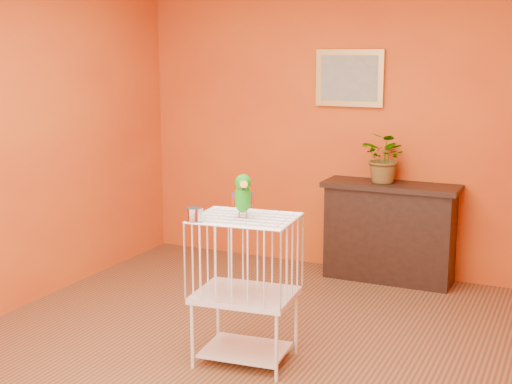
% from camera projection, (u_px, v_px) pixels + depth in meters
% --- Properties ---
extents(ground, '(4.50, 4.50, 0.00)m').
position_uv_depth(ground, '(240.00, 359.00, 4.67)').
color(ground, brown).
rests_on(ground, ground).
extents(room_shell, '(4.50, 4.50, 4.50)m').
position_uv_depth(room_shell, '(239.00, 117.00, 4.36)').
color(room_shell, '#CC5713').
rests_on(room_shell, ground).
extents(console_cabinet, '(1.16, 0.42, 0.86)m').
position_uv_depth(console_cabinet, '(389.00, 232.00, 6.22)').
color(console_cabinet, black).
rests_on(console_cabinet, ground).
extents(potted_plant, '(0.54, 0.56, 0.34)m').
position_uv_depth(potted_plant, '(385.00, 164.00, 6.11)').
color(potted_plant, '#26722D').
rests_on(potted_plant, console_cabinet).
extents(framed_picture, '(0.62, 0.04, 0.50)m').
position_uv_depth(framed_picture, '(349.00, 78.00, 6.30)').
color(framed_picture, gold).
rests_on(framed_picture, room_shell).
extents(birdcage, '(0.66, 0.54, 0.96)m').
position_uv_depth(birdcage, '(245.00, 288.00, 4.54)').
color(birdcage, white).
rests_on(birdcage, ground).
extents(feed_cup, '(0.11, 0.11, 0.08)m').
position_uv_depth(feed_cup, '(194.00, 214.00, 4.34)').
color(feed_cup, silver).
rests_on(feed_cup, birdcage).
extents(parrot, '(0.18, 0.25, 0.28)m').
position_uv_depth(parrot, '(243.00, 195.00, 4.40)').
color(parrot, '#59544C').
rests_on(parrot, birdcage).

